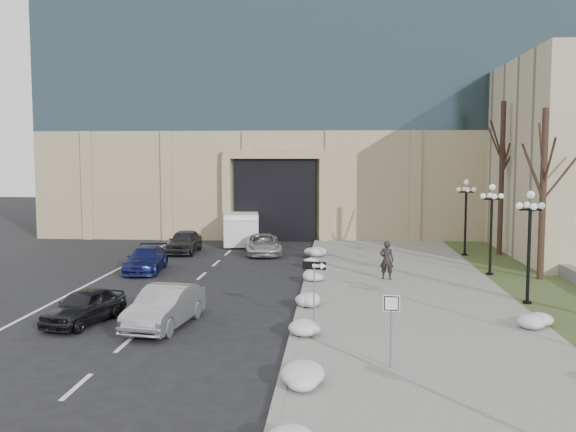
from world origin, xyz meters
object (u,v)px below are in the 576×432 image
object	(u,v)px
keep_sign	(391,315)
lamppost_b	(530,232)
lamppost_d	(466,207)
lamppost_c	(491,217)
car_b	(165,307)
box_truck	(241,228)
car_c	(146,260)
car_a	(84,306)
pedestrian	(387,260)
one_way_sign	(318,273)
car_d	(263,244)
car_e	(184,241)

from	to	relation	value
keep_sign	lamppost_b	bearing A→B (deg)	60.96
lamppost_d	lamppost_c	bearing A→B (deg)	-90.00
car_b	box_truck	bearing A→B (deg)	99.88
car_c	car_a	bearing A→B (deg)	-89.85
car_a	car_b	bearing A→B (deg)	10.20
pedestrian	one_way_sign	xyz separation A→B (m)	(-3.12, -8.85, 0.91)
car_a	lamppost_c	size ratio (longest dim) A/B	0.79
car_d	lamppost_c	xyz separation A→B (m)	(12.49, -6.55, 2.43)
car_d	lamppost_b	xyz separation A→B (m)	(12.49, -13.05, 2.43)
car_a	lamppost_c	world-z (taller)	lamppost_c
car_e	lamppost_d	bearing A→B (deg)	-2.15
lamppost_c	keep_sign	bearing A→B (deg)	-112.66
one_way_sign	lamppost_d	distance (m)	19.14
one_way_sign	car_b	bearing A→B (deg)	-165.01
car_b	car_e	xyz separation A→B (m)	(-3.53, 17.69, -0.00)
car_a	car_c	xyz separation A→B (m)	(-0.90, 10.71, 0.00)
car_e	keep_sign	bearing A→B (deg)	-63.86
car_e	car_b	bearing A→B (deg)	-79.74
car_d	one_way_sign	world-z (taller)	one_way_sign
lamppost_c	pedestrian	bearing A→B (deg)	-162.05
lamppost_c	lamppost_d	world-z (taller)	same
car_e	keep_sign	size ratio (longest dim) A/B	1.93
car_b	box_truck	world-z (taller)	box_truck
car_b	car_e	bearing A→B (deg)	109.61
one_way_sign	lamppost_d	size ratio (longest dim) A/B	0.51
car_c	lamppost_c	distance (m)	18.21
car_a	pedestrian	distance (m)	14.72
car_a	one_way_sign	size ratio (longest dim) A/B	1.56
keep_sign	lamppost_b	xyz separation A→B (m)	(6.31, 8.62, 1.43)
car_a	car_c	world-z (taller)	car_c
car_e	car_d	bearing A→B (deg)	-4.40
pedestrian	lamppost_c	distance (m)	6.02
box_truck	one_way_sign	world-z (taller)	one_way_sign
lamppost_d	car_d	bearing A→B (deg)	179.78
pedestrian	keep_sign	bearing A→B (deg)	99.50
car_a	car_c	distance (m)	10.75
keep_sign	lamppost_c	xyz separation A→B (m)	(6.31, 15.12, 1.43)
car_b	car_e	world-z (taller)	car_b
car_a	pedestrian	world-z (taller)	pedestrian
lamppost_d	car_c	bearing A→B (deg)	-160.48
lamppost_b	lamppost_d	size ratio (longest dim) A/B	1.00
car_a	keep_sign	distance (m)	11.78
car_b	lamppost_b	distance (m)	14.89
lamppost_b	car_e	bearing A→B (deg)	142.79
box_truck	lamppost_c	size ratio (longest dim) A/B	1.49
lamppost_b	lamppost_d	xyz separation A→B (m)	(0.00, 13.00, 0.00)
car_b	lamppost_d	world-z (taller)	lamppost_d
car_c	lamppost_d	xyz separation A→B (m)	(18.05, 6.40, 2.43)
car_c	keep_sign	distance (m)	19.24
car_a	car_b	distance (m)	3.11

